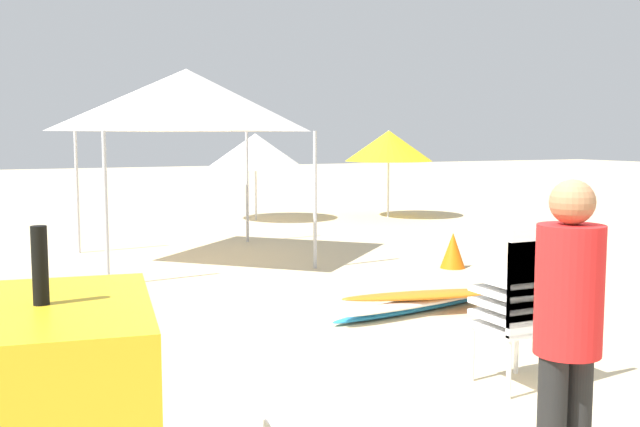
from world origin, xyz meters
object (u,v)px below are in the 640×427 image
stacked_plastic_chairs (524,295)px  popup_canopy (187,100)px  beach_umbrella_left (255,151)px  beach_umbrella_far (389,146)px  traffic_cone_near (453,250)px  lifeguard_near_center (568,325)px  surfboard_pile (427,300)px

stacked_plastic_chairs → popup_canopy: (-0.71, 6.47, 1.64)m
beach_umbrella_left → beach_umbrella_far: bearing=-14.8°
beach_umbrella_left → traffic_cone_near: (0.46, -6.67, -1.26)m
beach_umbrella_left → popup_canopy: bearing=-120.9°
traffic_cone_near → beach_umbrella_left: bearing=94.0°
lifeguard_near_center → beach_umbrella_left: bearing=76.6°
beach_umbrella_far → traffic_cone_near: beach_umbrella_far is taller
surfboard_pile → beach_umbrella_left: (1.27, 8.67, 1.39)m
lifeguard_near_center → beach_umbrella_left: (2.94, 12.39, 0.57)m
stacked_plastic_chairs → beach_umbrella_far: beach_umbrella_far is taller
stacked_plastic_chairs → lifeguard_near_center: size_ratio=0.74×
lifeguard_near_center → popup_canopy: bearing=88.1°
surfboard_pile → traffic_cone_near: (1.74, 2.00, 0.13)m
beach_umbrella_left → beach_umbrella_far: beach_umbrella_far is taller
stacked_plastic_chairs → surfboard_pile: size_ratio=0.49×
surfboard_pile → lifeguard_near_center: bearing=-114.2°
surfboard_pile → stacked_plastic_chairs: bearing=-107.0°
popup_canopy → traffic_cone_near: popup_canopy is taller
popup_canopy → traffic_cone_near: 4.37m
beach_umbrella_far → surfboard_pile: bearing=-117.8°
beach_umbrella_left → traffic_cone_near: 6.81m
lifeguard_near_center → beach_umbrella_left: size_ratio=0.76×
surfboard_pile → beach_umbrella_left: size_ratio=1.14×
stacked_plastic_chairs → surfboard_pile: stacked_plastic_chairs is taller
surfboard_pile → beach_umbrella_far: 9.06m
surfboard_pile → popup_canopy: bearing=108.6°
stacked_plastic_chairs → popup_canopy: 6.72m
stacked_plastic_chairs → beach_umbrella_far: size_ratio=0.61×
beach_umbrella_far → traffic_cone_near: (-2.43, -5.91, -1.36)m
beach_umbrella_far → popup_canopy: bearing=-146.3°
surfboard_pile → beach_umbrella_far: (4.16, 7.91, 1.49)m
beach_umbrella_left → traffic_cone_near: bearing=-86.0°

